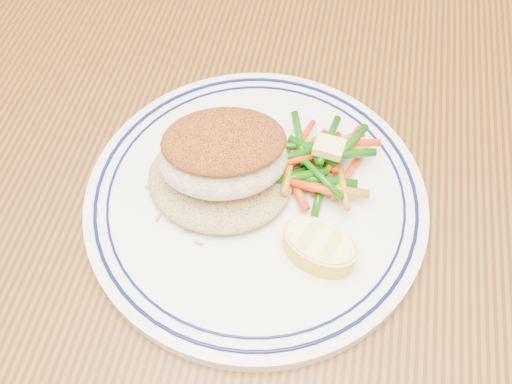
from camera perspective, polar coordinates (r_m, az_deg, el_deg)
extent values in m
cube|color=#45270D|center=(0.53, -0.20, -0.04)|extent=(1.50, 0.90, 0.04)
cylinder|color=white|center=(0.49, 0.00, -0.81)|extent=(0.29, 0.29, 0.01)
torus|color=#0A113F|center=(0.49, 0.00, -0.26)|extent=(0.28, 0.28, 0.00)
torus|color=#0A113F|center=(0.49, 0.00, -0.26)|extent=(0.25, 0.25, 0.00)
ellipsoid|color=#A38751|center=(0.48, -3.61, 1.52)|extent=(0.12, 0.11, 0.02)
ellipsoid|color=#F8EACD|center=(0.46, -3.32, 3.36)|extent=(0.12, 0.10, 0.05)
ellipsoid|color=brown|center=(0.45, -3.26, 5.11)|extent=(0.11, 0.09, 0.02)
cylinder|color=red|center=(0.50, 5.81, 2.18)|extent=(0.01, 0.05, 0.01)
cylinder|color=#B18012|center=(0.50, 4.97, 2.79)|extent=(0.05, 0.02, 0.01)
cylinder|color=#12510A|center=(0.49, 2.68, 1.51)|extent=(0.04, 0.03, 0.01)
cylinder|color=#12510A|center=(0.49, 6.49, 0.41)|extent=(0.01, 0.06, 0.01)
cylinder|color=#12510A|center=(0.51, 4.45, 4.39)|extent=(0.06, 0.01, 0.01)
cylinder|color=red|center=(0.49, 9.20, 1.81)|extent=(0.03, 0.06, 0.01)
cylinder|color=red|center=(0.48, 3.98, 0.58)|extent=(0.03, 0.05, 0.01)
cylinder|color=red|center=(0.51, 4.57, 5.20)|extent=(0.02, 0.05, 0.01)
cylinder|color=#B18012|center=(0.51, 7.94, 4.11)|extent=(0.06, 0.02, 0.01)
cylinder|color=red|center=(0.48, 4.23, 0.63)|extent=(0.05, 0.01, 0.01)
cylinder|color=red|center=(0.51, 5.01, 4.35)|extent=(0.06, 0.01, 0.01)
cylinder|color=#12510A|center=(0.48, 6.49, 1.20)|extent=(0.06, 0.01, 0.01)
cylinder|color=red|center=(0.50, 4.95, 4.18)|extent=(0.04, 0.06, 0.02)
cylinder|color=red|center=(0.50, 8.05, 3.93)|extent=(0.01, 0.05, 0.01)
cylinder|color=#B18012|center=(0.48, 7.69, 0.24)|extent=(0.06, 0.01, 0.01)
cylinder|color=#B18012|center=(0.51, 7.91, 4.94)|extent=(0.05, 0.03, 0.01)
cylinder|color=red|center=(0.51, 8.93, 4.87)|extent=(0.06, 0.02, 0.01)
cylinder|color=#B18012|center=(0.48, 8.72, 0.58)|extent=(0.02, 0.05, 0.01)
cylinder|color=red|center=(0.47, 5.82, 0.46)|extent=(0.05, 0.01, 0.01)
cylinder|color=#12510A|center=(0.48, 3.80, 1.45)|extent=(0.06, 0.03, 0.01)
cylinder|color=#12510A|center=(0.50, 4.00, 4.65)|extent=(0.06, 0.02, 0.01)
cylinder|color=#B18012|center=(0.48, 3.33, 2.33)|extent=(0.01, 0.06, 0.01)
cylinder|color=red|center=(0.50, 8.62, 4.15)|extent=(0.03, 0.06, 0.01)
cylinder|color=#12510A|center=(0.50, 4.36, 5.42)|extent=(0.02, 0.05, 0.01)
cylinder|color=red|center=(0.48, 3.07, 2.99)|extent=(0.05, 0.03, 0.01)
cylinder|color=#12510A|center=(0.49, 5.69, 4.09)|extent=(0.05, 0.03, 0.01)
cylinder|color=#12510A|center=(0.50, 9.41, 4.77)|extent=(0.03, 0.05, 0.01)
cylinder|color=#12510A|center=(0.48, 6.22, 1.80)|extent=(0.05, 0.05, 0.01)
cylinder|color=#12510A|center=(0.49, 8.86, 3.70)|extent=(0.05, 0.03, 0.01)
cylinder|color=#12510A|center=(0.48, 3.50, 3.61)|extent=(0.04, 0.03, 0.01)
cylinder|color=#12510A|center=(0.50, 7.28, 5.18)|extent=(0.02, 0.06, 0.02)
cube|color=#FEED7C|center=(0.48, 7.33, 4.48)|extent=(0.03, 0.02, 0.01)
torus|color=white|center=(0.44, 6.44, -4.86)|extent=(0.07, 0.07, 0.00)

